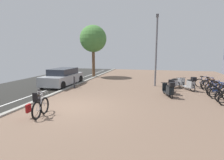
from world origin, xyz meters
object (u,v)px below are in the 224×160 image
(bicycle_rack_04, at_px, (218,90))
(bollard_near, at_px, (39,96))
(scooter_mid, at_px, (171,87))
(bicycle_rack_06, at_px, (211,86))
(bollard_far, at_px, (74,82))
(street_tree, at_px, (93,39))
(scooter_extra, at_px, (169,90))
(bicycle_rack_05, at_px, (215,88))
(bicycle_foreground, at_px, (39,107))
(bicycle_rack_03, at_px, (219,92))
(lamp_post, at_px, (156,47))
(parked_car_near, at_px, (63,77))
(scooter_near, at_px, (175,83))
(bicycle_rack_07, at_px, (210,85))
(bicycle_rack_08, at_px, (204,83))
(scooter_far, at_px, (189,84))
(bicycle_rack_02, at_px, (222,94))

(bicycle_rack_04, distance_m, bollard_near, 10.74)
(scooter_mid, distance_m, bollard_near, 8.13)
(bicycle_rack_06, relative_size, bollard_far, 1.44)
(street_tree, bearing_deg, scooter_extra, -44.62)
(bicycle_rack_05, distance_m, scooter_extra, 3.58)
(bicycle_foreground, height_order, bicycle_rack_05, bicycle_foreground)
(bicycle_rack_03, height_order, lamp_post, lamp_post)
(parked_car_near, height_order, bollard_near, parked_car_near)
(scooter_near, distance_m, street_tree, 9.86)
(bicycle_rack_07, bearing_deg, bicycle_rack_06, -97.96)
(scooter_mid, bearing_deg, bicycle_rack_06, 27.93)
(bicycle_foreground, relative_size, scooter_extra, 0.82)
(scooter_mid, bearing_deg, bicycle_rack_04, 3.60)
(bicycle_rack_08, relative_size, bollard_far, 1.41)
(scooter_far, relative_size, bollard_far, 1.93)
(bicycle_rack_05, height_order, street_tree, street_tree)
(scooter_extra, bearing_deg, bicycle_rack_03, 10.32)
(bicycle_rack_02, relative_size, bicycle_rack_07, 1.03)
(bicycle_rack_02, xyz_separation_m, lamp_post, (-3.73, 3.54, 2.74))
(bicycle_rack_06, relative_size, bollard_near, 1.64)
(scooter_far, bearing_deg, bollard_near, -147.52)
(bicycle_rack_03, relative_size, bicycle_rack_06, 1.09)
(bicycle_foreground, relative_size, bicycle_rack_04, 1.18)
(scooter_mid, bearing_deg, bicycle_rack_02, -22.61)
(bicycle_foreground, bearing_deg, bicycle_rack_06, 40.50)
(bicycle_rack_05, relative_size, bollard_near, 1.58)
(bicycle_rack_03, height_order, street_tree, street_tree)
(bicycle_rack_05, bearing_deg, bicycle_rack_04, -93.40)
(lamp_post, height_order, street_tree, lamp_post)
(bicycle_rack_02, xyz_separation_m, street_tree, (-10.29, 7.43, 3.72))
(lamp_post, bearing_deg, parked_car_near, -169.30)
(bicycle_rack_02, height_order, lamp_post, lamp_post)
(bicycle_rack_04, relative_size, bicycle_rack_05, 1.03)
(bicycle_rack_05, xyz_separation_m, scooter_far, (-1.56, 0.44, 0.14))
(street_tree, bearing_deg, bicycle_rack_04, -30.42)
(bicycle_foreground, distance_m, bicycle_rack_03, 10.05)
(scooter_near, distance_m, bollard_far, 7.70)
(bicycle_rack_06, xyz_separation_m, bicycle_rack_07, (0.09, 0.65, 0.01))
(scooter_extra, distance_m, bollard_near, 7.49)
(bicycle_rack_02, distance_m, lamp_post, 5.83)
(bicycle_rack_07, height_order, scooter_extra, scooter_extra)
(bicycle_rack_04, distance_m, bicycle_rack_08, 2.59)
(bicycle_rack_08, height_order, street_tree, street_tree)
(bicycle_rack_06, bearing_deg, bicycle_rack_05, -81.76)
(scooter_far, bearing_deg, scooter_near, 139.07)
(bicycle_rack_06, height_order, bollard_near, bicycle_rack_06)
(bicycle_foreground, bearing_deg, bollard_near, 125.16)
(scooter_mid, height_order, scooter_extra, scooter_mid)
(scooter_near, xyz_separation_m, street_tree, (-8.07, 4.31, 3.68))
(bicycle_rack_03, relative_size, scooter_near, 0.87)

